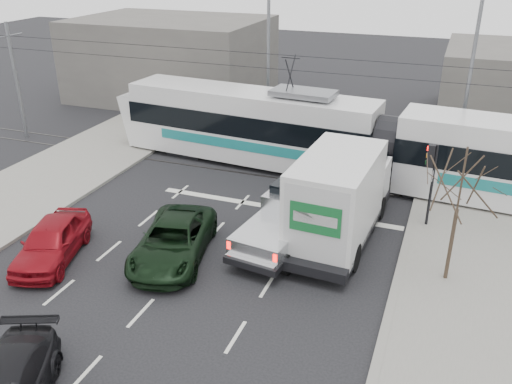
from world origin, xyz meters
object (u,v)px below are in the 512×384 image
(green_car, at_px, (173,241))
(red_car, at_px, (52,241))
(street_lamp_near, at_px, (466,74))
(traffic_signal, at_px, (431,168))
(bare_tree, at_px, (461,185))
(tram, at_px, (387,145))
(box_truck, at_px, (340,197))
(silver_pickup, at_px, (290,214))
(navy_pickup, at_px, (361,185))
(street_lamp_far, at_px, (265,52))

(green_car, relative_size, red_car, 1.18)
(street_lamp_near, bearing_deg, traffic_signal, -96.41)
(bare_tree, bearing_deg, tram, 113.33)
(tram, height_order, box_truck, tram)
(bare_tree, xyz_separation_m, tram, (-3.44, 7.97, -1.70))
(bare_tree, distance_m, silver_pickup, 6.79)
(street_lamp_near, distance_m, navy_pickup, 8.60)
(traffic_signal, xyz_separation_m, tram, (-2.31, 3.97, -0.64))
(street_lamp_far, xyz_separation_m, tram, (8.35, -5.53, -3.02))
(green_car, bearing_deg, box_truck, 20.57)
(red_car, bearing_deg, bare_tree, -2.19)
(silver_pickup, bearing_deg, street_lamp_near, 68.47)
(bare_tree, bearing_deg, green_car, -168.52)
(street_lamp_near, xyz_separation_m, tram, (-3.15, -3.53, -3.02))
(traffic_signal, distance_m, box_truck, 4.06)
(navy_pickup, bearing_deg, bare_tree, -48.02)
(tram, relative_size, red_car, 6.35)
(tram, relative_size, silver_pickup, 4.48)
(traffic_signal, xyz_separation_m, street_lamp_near, (0.84, 7.50, 2.37))
(traffic_signal, bearing_deg, tram, 120.17)
(street_lamp_far, relative_size, red_car, 1.97)
(red_car, bearing_deg, tram, 30.41)
(street_lamp_near, relative_size, street_lamp_far, 1.00)
(green_car, bearing_deg, red_car, -170.83)
(bare_tree, distance_m, traffic_signal, 4.28)
(street_lamp_far, bearing_deg, bare_tree, -48.88)
(traffic_signal, bearing_deg, green_car, -145.66)
(street_lamp_far, height_order, silver_pickup, street_lamp_far)
(bare_tree, distance_m, navy_pickup, 6.85)
(green_car, bearing_deg, silver_pickup, 25.73)
(street_lamp_far, relative_size, green_car, 1.67)
(navy_pickup, distance_m, green_car, 9.06)
(silver_pickup, bearing_deg, navy_pickup, 68.95)
(silver_pickup, xyz_separation_m, green_car, (-3.76, -2.97, -0.38))
(street_lamp_near, distance_m, box_truck, 11.12)
(traffic_signal, relative_size, tram, 0.12)
(traffic_signal, distance_m, silver_pickup, 6.11)
(bare_tree, xyz_separation_m, street_lamp_near, (-0.29, 11.50, 1.32))
(silver_pickup, xyz_separation_m, navy_pickup, (2.13, 3.90, 0.02))
(box_truck, bearing_deg, street_lamp_near, 70.74)
(street_lamp_near, xyz_separation_m, navy_pickup, (-3.75, -6.64, -3.96))
(red_car, bearing_deg, navy_pickup, 23.23)
(street_lamp_far, bearing_deg, navy_pickup, -48.13)
(bare_tree, distance_m, green_car, 10.58)
(street_lamp_far, height_order, red_car, street_lamp_far)
(green_car, xyz_separation_m, red_car, (-4.30, -1.72, 0.03))
(silver_pickup, bearing_deg, green_car, -133.98)
(bare_tree, xyz_separation_m, street_lamp_far, (-11.79, 13.50, 1.32))
(traffic_signal, relative_size, street_lamp_near, 0.40)
(bare_tree, bearing_deg, box_truck, 159.14)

